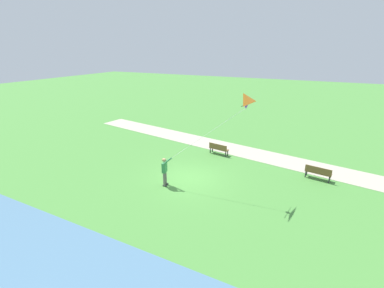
{
  "coord_description": "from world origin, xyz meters",
  "views": [
    {
      "loc": [
        12.94,
        6.62,
        7.63
      ],
      "look_at": [
        0.69,
        0.56,
        2.61
      ],
      "focal_mm": 24.4,
      "sensor_mm": 36.0,
      "label": 1
    }
  ],
  "objects_px": {
    "flying_kite": "(243,101)",
    "park_bench_near_walkway": "(219,148)",
    "person_kite_flyer": "(165,169)",
    "park_bench_far_walkway": "(318,172)"
  },
  "relations": [
    {
      "from": "park_bench_far_walkway",
      "to": "park_bench_near_walkway",
      "type": "bearing_deg",
      "value": -98.86
    },
    {
      "from": "flying_kite",
      "to": "park_bench_far_walkway",
      "type": "distance_m",
      "value": 7.16
    },
    {
      "from": "person_kite_flyer",
      "to": "park_bench_near_walkway",
      "type": "distance_m",
      "value": 5.97
    },
    {
      "from": "park_bench_near_walkway",
      "to": "person_kite_flyer",
      "type": "bearing_deg",
      "value": -10.77
    },
    {
      "from": "flying_kite",
      "to": "park_bench_near_walkway",
      "type": "bearing_deg",
      "value": -148.56
    },
    {
      "from": "park_bench_near_walkway",
      "to": "flying_kite",
      "type": "bearing_deg",
      "value": 31.44
    },
    {
      "from": "flying_kite",
      "to": "park_bench_far_walkway",
      "type": "bearing_deg",
      "value": 132.88
    },
    {
      "from": "park_bench_far_walkway",
      "to": "flying_kite",
      "type": "bearing_deg",
      "value": -47.12
    },
    {
      "from": "flying_kite",
      "to": "park_bench_near_walkway",
      "type": "xyz_separation_m",
      "value": [
        -4.78,
        -2.92,
        -4.64
      ]
    },
    {
      "from": "person_kite_flyer",
      "to": "park_bench_far_walkway",
      "type": "relative_size",
      "value": 1.18
    }
  ]
}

